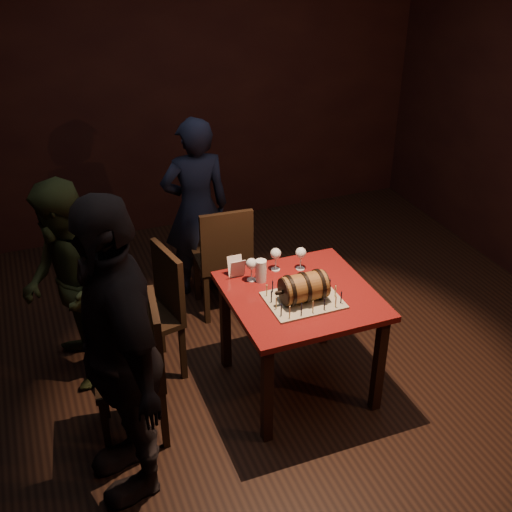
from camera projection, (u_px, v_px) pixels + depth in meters
name	position (u px, v px, depth m)	size (l,w,h in m)	color
room_shell	(273.00, 191.00, 3.79)	(5.04, 5.04, 2.80)	black
pub_table	(300.00, 308.00, 4.07)	(0.90, 0.90, 0.75)	#520D0E
cake_board	(303.00, 300.00, 3.94)	(0.45, 0.35, 0.01)	gray
barrel_cake	(304.00, 287.00, 3.89)	(0.33, 0.19, 0.19)	brown
birthday_candles	(304.00, 294.00, 3.91)	(0.40, 0.30, 0.09)	#EDDB8D
wine_glass_left	(251.00, 265.00, 4.09)	(0.07, 0.07, 0.16)	silver
wine_glass_mid	(276.00, 254.00, 4.21)	(0.07, 0.07, 0.16)	silver
wine_glass_right	(301.00, 254.00, 4.22)	(0.07, 0.07, 0.16)	silver
pint_of_ale	(261.00, 271.00, 4.11)	(0.07, 0.07, 0.15)	silver
menu_card	(236.00, 267.00, 4.16)	(0.10, 0.05, 0.13)	white
chair_back	(224.00, 256.00, 4.89)	(0.43, 0.43, 0.93)	black
chair_left_rear	(157.00, 307.00, 4.28)	(0.47, 0.47, 0.93)	black
chair_left_front	(142.00, 363.00, 3.78)	(0.45, 0.45, 0.93)	black
person_back	(196.00, 209.00, 5.09)	(0.55, 0.36, 1.50)	black
person_left_rear	(67.00, 287.00, 4.13)	(0.70, 0.55, 1.44)	#364020
person_left_front	(118.00, 352.00, 3.27)	(1.05, 0.44, 1.79)	black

